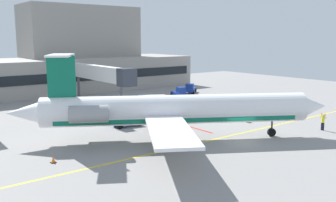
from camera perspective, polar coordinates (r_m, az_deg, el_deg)
The scene contains 11 objects.
ground at distance 39.89m, azimuth 11.09°, elevation -6.13°, with size 120.00×120.00×0.11m.
terminal_building at distance 79.90m, azimuth -16.29°, elevation 5.96°, with size 61.02×17.44×17.52m.
jet_bridge_east at distance 61.79m, azimuth -10.26°, elevation 4.18°, with size 2.40×19.57×6.33m.
regional_jet at distance 38.93m, azimuth 0.52°, elevation -1.39°, with size 30.70×23.78×9.10m.
baggage_tug at distance 67.00m, azimuth 1.72°, elevation 1.28°, with size 2.26×3.69×2.04m.
pushback_tractor at distance 45.43m, azimuth -6.78°, elevation -2.89°, with size 3.69×2.02×1.88m.
belt_loader at distance 72.88m, azimuth 3.46°, elevation 1.92°, with size 4.02×3.71×1.93m.
marshaller at distance 47.01m, azimuth 22.74°, elevation -2.94°, with size 0.34×0.83×2.02m.
safety_cone_alpha at distance 48.55m, azimuth 12.37°, elevation -2.98°, with size 0.47×0.47×0.55m.
safety_cone_bravo at distance 33.98m, azimuth -17.25°, elevation -8.67°, with size 0.47×0.47×0.55m.
safety_cone_charlie at distance 53.19m, azimuth 3.38°, elevation -1.67°, with size 0.47×0.47×0.55m.
Camera 1 is at (-29.03, -25.18, 10.68)m, focal length 39.59 mm.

